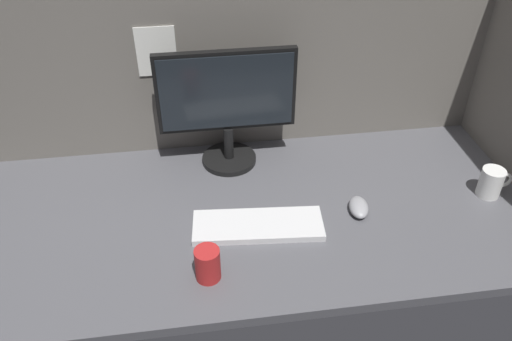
{
  "coord_description": "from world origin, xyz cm",
  "views": [
    {
      "loc": [
        -13.78,
        -115.98,
        101.71
      ],
      "look_at": [
        -1.09,
        0.0,
        14.0
      ],
      "focal_mm": 36.16,
      "sensor_mm": 36.0,
      "label": 1
    }
  ],
  "objects": [
    {
      "name": "mug_red_plastic",
      "position": [
        -13.14,
        -25.49,
        4.71
      ],
      "size": [
        6.53,
        6.53,
        9.42
      ],
      "color": "red",
      "rests_on": "ground_plane"
    },
    {
      "name": "mug_ceramic_white",
      "position": [
        74.68,
        -4.37,
        4.66
      ],
      "size": [
        10.31,
        6.97,
        9.28
      ],
      "color": "white",
      "rests_on": "ground_plane"
    },
    {
      "name": "ground_plane",
      "position": [
        0.0,
        0.0,
        -1.5
      ],
      "size": [
        180.0,
        80.0,
        3.0
      ],
      "primitive_type": "cube",
      "color": "#515156"
    },
    {
      "name": "mouse",
      "position": [
        32.59,
        -6.46,
        1.7
      ],
      "size": [
        7.08,
        10.38,
        3.4
      ],
      "primitive_type": "ellipsoid",
      "rotation": [
        0.0,
        0.0,
        -0.16
      ],
      "color": "#99999E",
      "rests_on": "ground_plane"
    },
    {
      "name": "keyboard",
      "position": [
        2.1,
        -9.32,
        1.0
      ],
      "size": [
        38.0,
        16.21,
        2.0
      ],
      "primitive_type": "cube",
      "rotation": [
        0.0,
        0.0,
        -0.09
      ],
      "color": "silver",
      "rests_on": "ground_plane"
    },
    {
      "name": "cubicle_wall_back",
      "position": [
        -0.03,
        37.5,
        36.66
      ],
      "size": [
        180.0,
        5.5,
        73.33
      ],
      "color": "slate",
      "rests_on": "ground_plane"
    },
    {
      "name": "monitor",
      "position": [
        -2.73,
        25.12,
        21.87
      ],
      "size": [
        43.49,
        18.0,
        39.22
      ],
      "color": "black",
      "rests_on": "ground_plane"
    }
  ]
}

